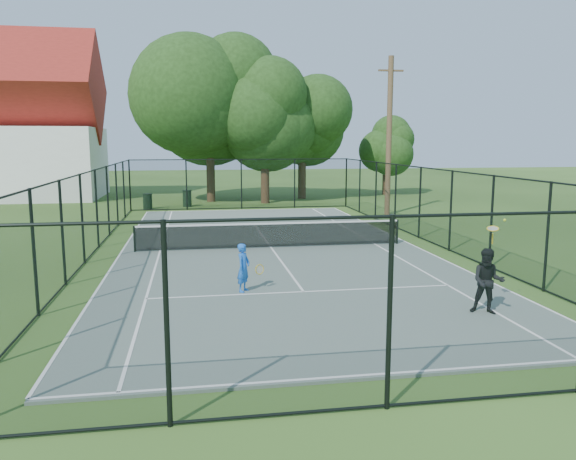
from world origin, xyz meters
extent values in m
plane|color=#314F1B|center=(0.00, 0.00, 0.00)|extent=(120.00, 120.00, 0.00)
cube|color=slate|center=(0.00, 0.00, 0.03)|extent=(11.00, 24.00, 0.06)
cylinder|color=black|center=(-5.00, 0.00, 0.53)|extent=(0.08, 0.08, 0.95)
cylinder|color=black|center=(5.00, 0.00, 0.53)|extent=(0.08, 0.08, 0.95)
cube|color=black|center=(0.00, 0.00, 0.53)|extent=(10.00, 0.03, 0.88)
cube|color=white|center=(0.00, 0.00, 0.98)|extent=(10.00, 0.05, 0.06)
cylinder|color=#332114|center=(-1.68, 17.45, 2.19)|extent=(0.56, 0.56, 4.39)
sphere|color=#1A3110|center=(-1.68, 17.45, 6.36)|extent=(7.91, 7.91, 7.91)
cylinder|color=#332114|center=(1.80, 15.88, 1.84)|extent=(0.56, 0.56, 3.68)
sphere|color=#1A3110|center=(1.80, 15.88, 5.32)|extent=(6.59, 6.59, 6.59)
cylinder|color=#332114|center=(4.77, 18.48, 1.81)|extent=(0.56, 0.56, 3.63)
sphere|color=#1A3110|center=(4.77, 18.48, 5.07)|extent=(5.76, 5.76, 5.76)
cylinder|color=#332114|center=(11.64, 20.21, 1.18)|extent=(0.56, 0.56, 2.35)
sphere|color=#1A3110|center=(11.64, 20.21, 3.38)|extent=(4.11, 4.11, 4.11)
cylinder|color=black|center=(-5.59, 13.76, 0.44)|extent=(0.54, 0.54, 0.89)
cylinder|color=black|center=(-5.59, 13.76, 0.91)|extent=(0.58, 0.58, 0.05)
cylinder|color=black|center=(-3.26, 14.65, 0.49)|extent=(0.54, 0.54, 0.99)
cylinder|color=black|center=(-3.26, 14.65, 1.01)|extent=(0.58, 0.58, 0.05)
cylinder|color=#4C3823|center=(7.77, 9.00, 4.28)|extent=(0.30, 0.30, 8.56)
cube|color=#4C3823|center=(7.77, 9.00, 7.79)|extent=(1.40, 0.10, 0.10)
imported|color=blue|center=(-1.58, -6.08, 0.71)|extent=(0.51, 0.57, 1.30)
torus|color=gold|center=(-1.13, -5.93, 0.61)|extent=(0.27, 0.18, 0.29)
cylinder|color=silver|center=(-1.13, -5.93, 0.61)|extent=(0.23, 0.15, 0.25)
imported|color=black|center=(3.86, -8.97, 0.83)|extent=(0.93, 0.86, 1.54)
torus|color=gold|center=(4.11, -8.62, 2.01)|extent=(0.30, 0.28, 0.14)
cylinder|color=silver|center=(4.11, -8.62, 2.01)|extent=(0.26, 0.24, 0.11)
sphere|color=#CCE526|center=(4.38, -8.65, 2.21)|extent=(0.07, 0.07, 0.07)
camera|label=1|loc=(-2.83, -20.69, 4.05)|focal=35.00mm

